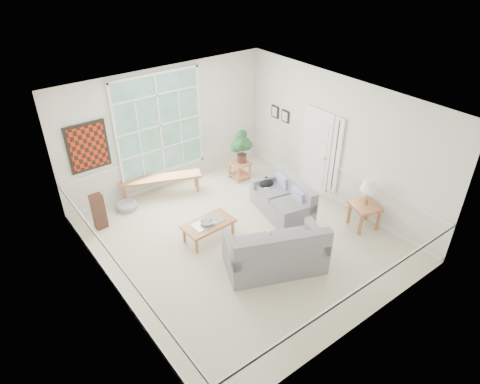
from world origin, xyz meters
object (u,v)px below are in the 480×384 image
Objects in this scene: loveseat_front at (275,246)px; side_table at (364,216)px; loveseat_right at (282,198)px; end_table at (240,170)px; coffee_table at (209,230)px.

side_table is (2.41, -0.19, -0.22)m from loveseat_front.
loveseat_right is 0.85× the size of loveseat_front.
side_table is at bearing 18.29° from loveseat_front.
loveseat_front reaches higher than end_table.
loveseat_front reaches higher than coffee_table.
side_table reaches higher than coffee_table.
loveseat_front is 3.27× the size of side_table.
loveseat_front is 3.49m from end_table.
loveseat_right reaches higher than end_table.
end_table is at bearing 87.02° from loveseat_front.
coffee_table is 2.61m from end_table.
loveseat_right reaches higher than coffee_table.
end_table is 0.83× the size of side_table.
loveseat_right is at bearing 126.77° from side_table.
side_table is (2.94, -1.71, 0.08)m from coffee_table.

